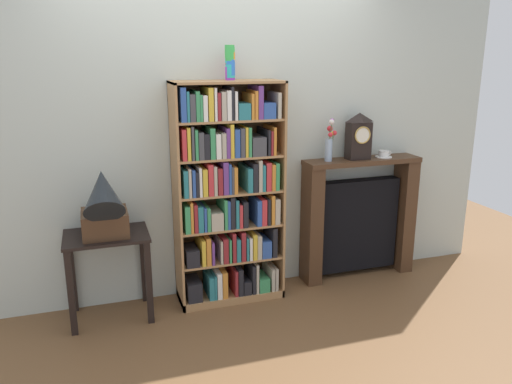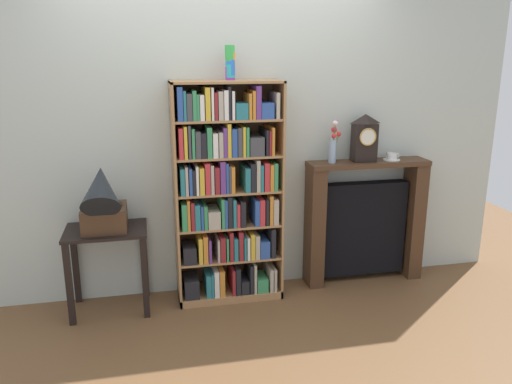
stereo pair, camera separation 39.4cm
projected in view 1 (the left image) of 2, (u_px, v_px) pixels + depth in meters
name	position (u px, v px, depth m)	size (l,w,h in m)	color
ground_plane	(232.00, 301.00, 4.04)	(7.57, 6.40, 0.02)	brown
wall_back	(236.00, 132.00, 4.00)	(4.57, 0.08, 2.60)	beige
bookshelf	(228.00, 196.00, 3.87)	(0.82, 0.34, 1.71)	#A87A4C
cup_stack	(230.00, 63.00, 3.68)	(0.07, 0.07, 0.25)	purple
side_table_left	(108.00, 256.00, 3.66)	(0.59, 0.43, 0.65)	black
gramophone	(104.00, 205.00, 3.49)	(0.32, 0.49, 0.56)	#472D1C
fireplace_mantel	(358.00, 219.00, 4.39)	(1.01, 0.24, 1.05)	#472D1C
mantel_clock	(359.00, 136.00, 4.16)	(0.19, 0.13, 0.38)	black
flower_vase	(330.00, 142.00, 4.10)	(0.09, 0.11, 0.35)	#99B2D1
teacup_with_saucer	(384.00, 154.00, 4.29)	(0.14, 0.14, 0.06)	white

